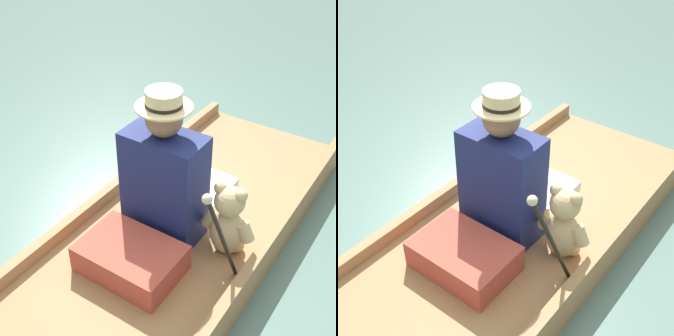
# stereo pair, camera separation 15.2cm
# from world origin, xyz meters

# --- Properties ---
(ground_plane) EXTENTS (16.00, 16.00, 0.00)m
(ground_plane) POSITION_xyz_m (0.00, 0.00, 0.00)
(ground_plane) COLOR slate
(punt_boat) EXTENTS (1.10, 2.97, 0.24)m
(punt_boat) POSITION_xyz_m (0.00, 0.00, 0.08)
(punt_boat) COLOR #997047
(punt_boat) RESTS_ON ground_plane
(seat_cushion) EXTENTS (0.53, 0.37, 0.16)m
(seat_cushion) POSITION_xyz_m (-0.03, -0.35, 0.24)
(seat_cushion) COLOR #B24738
(seat_cushion) RESTS_ON punt_boat
(seated_person) EXTENTS (0.44, 0.72, 0.90)m
(seated_person) POSITION_xyz_m (-0.06, 0.08, 0.49)
(seated_person) COLOR white
(seated_person) RESTS_ON punt_boat
(teddy_bear) EXTENTS (0.32, 0.19, 0.46)m
(teddy_bear) POSITION_xyz_m (0.33, 0.06, 0.37)
(teddy_bear) COLOR tan
(teddy_bear) RESTS_ON punt_boat
(wine_glass) EXTENTS (0.07, 0.07, 0.20)m
(wine_glass) POSITION_xyz_m (-0.44, 0.40, 0.28)
(wine_glass) COLOR silver
(wine_glass) RESTS_ON punt_boat
(walking_cane) EXTENTS (0.04, 0.41, 0.79)m
(walking_cane) POSITION_xyz_m (0.45, -0.29, 0.61)
(walking_cane) COLOR black
(walking_cane) RESTS_ON punt_boat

